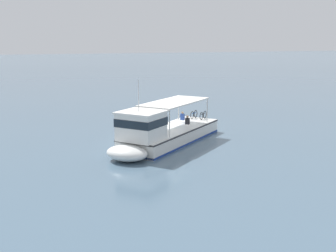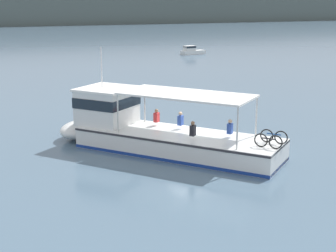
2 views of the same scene
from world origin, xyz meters
name	(u,v)px [view 2 (image 2 of 2)]	position (x,y,z in m)	size (l,w,h in m)	color
ground_plane	(192,144)	(0.00, 0.00, 0.00)	(400.00, 400.00, 0.00)	slate
distant_shoreline	(0,12)	(0.00, 141.74, 3.81)	(400.00, 28.00, 7.61)	#515B56
ferry_main	(151,131)	(-2.42, -0.04, 1.02)	(10.56, 11.71, 5.32)	white
motorboat_horizon_west	(192,51)	(19.23, 42.15, 0.54)	(3.76, 1.87, 1.26)	white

